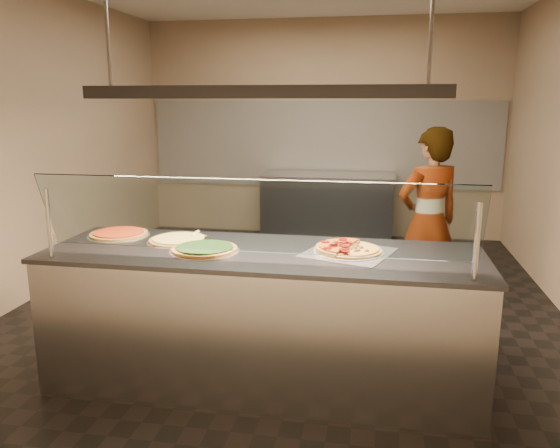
% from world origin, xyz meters
% --- Properties ---
extents(ground, '(5.00, 6.00, 0.02)m').
position_xyz_m(ground, '(0.00, 0.00, -0.01)').
color(ground, black).
rests_on(ground, ground).
extents(wall_back, '(5.00, 0.02, 3.00)m').
position_xyz_m(wall_back, '(0.00, 3.01, 1.50)').
color(wall_back, tan).
rests_on(wall_back, ground).
extents(wall_front, '(5.00, 0.02, 3.00)m').
position_xyz_m(wall_front, '(0.00, -3.01, 1.50)').
color(wall_front, tan).
rests_on(wall_front, ground).
extents(wall_left, '(0.02, 6.00, 3.00)m').
position_xyz_m(wall_left, '(-2.51, 0.00, 1.50)').
color(wall_left, tan).
rests_on(wall_left, ground).
extents(tile_band, '(4.90, 0.02, 1.20)m').
position_xyz_m(tile_band, '(0.00, 2.98, 1.30)').
color(tile_band, silver).
rests_on(tile_band, wall_back).
extents(serving_counter, '(2.88, 0.94, 0.93)m').
position_xyz_m(serving_counter, '(0.06, -1.36, 0.47)').
color(serving_counter, '#B7B7BC').
rests_on(serving_counter, ground).
extents(sneeze_guard, '(2.64, 0.18, 0.54)m').
position_xyz_m(sneeze_guard, '(0.06, -1.70, 1.23)').
color(sneeze_guard, '#B7B7BC').
rests_on(sneeze_guard, serving_counter).
extents(perforated_tray, '(0.65, 0.65, 0.01)m').
position_xyz_m(perforated_tray, '(0.62, -1.31, 0.94)').
color(perforated_tray, silver).
rests_on(perforated_tray, serving_counter).
extents(half_pizza_pepperoni, '(0.34, 0.47, 0.05)m').
position_xyz_m(half_pizza_pepperoni, '(0.52, -1.31, 0.96)').
color(half_pizza_pepperoni, brown).
rests_on(half_pizza_pepperoni, perforated_tray).
extents(half_pizza_sausage, '(0.34, 0.47, 0.04)m').
position_xyz_m(half_pizza_sausage, '(0.72, -1.31, 0.96)').
color(half_pizza_sausage, brown).
rests_on(half_pizza_sausage, perforated_tray).
extents(pizza_spinach, '(0.46, 0.46, 0.03)m').
position_xyz_m(pizza_spinach, '(-0.31, -1.44, 0.95)').
color(pizza_spinach, silver).
rests_on(pizza_spinach, serving_counter).
extents(pizza_cheese, '(0.44, 0.44, 0.03)m').
position_xyz_m(pizza_cheese, '(-0.57, -1.23, 0.94)').
color(pizza_cheese, silver).
rests_on(pizza_cheese, serving_counter).
extents(pizza_tomato, '(0.44, 0.44, 0.03)m').
position_xyz_m(pizza_tomato, '(-1.06, -1.13, 0.94)').
color(pizza_tomato, silver).
rests_on(pizza_tomato, serving_counter).
extents(pizza_spatula, '(0.17, 0.23, 0.02)m').
position_xyz_m(pizza_spatula, '(-0.45, -1.14, 0.96)').
color(pizza_spatula, '#B7B7BC').
rests_on(pizza_spatula, pizza_spinach).
extents(prep_table, '(1.78, 0.74, 0.93)m').
position_xyz_m(prep_table, '(0.14, 2.55, 0.47)').
color(prep_table, '#3B3B40').
rests_on(prep_table, ground).
extents(worker, '(0.73, 0.65, 1.68)m').
position_xyz_m(worker, '(1.25, 0.17, 0.84)').
color(worker, '#36303D').
rests_on(worker, ground).
extents(heat_lamp_housing, '(2.30, 0.18, 0.08)m').
position_xyz_m(heat_lamp_housing, '(0.06, -1.36, 1.95)').
color(heat_lamp_housing, '#3B3B40').
rests_on(heat_lamp_housing, ceiling).
extents(lamp_rod_left, '(0.02, 0.02, 1.01)m').
position_xyz_m(lamp_rod_left, '(-0.94, -1.36, 2.50)').
color(lamp_rod_left, '#B7B7BC').
rests_on(lamp_rod_left, ceiling).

